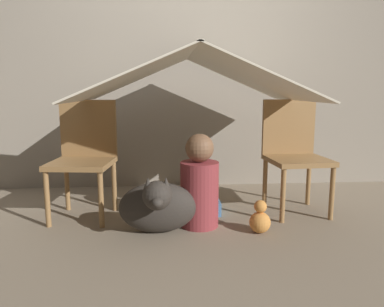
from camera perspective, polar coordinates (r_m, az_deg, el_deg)
name	(u,v)px	position (r m, az deg, el deg)	size (l,w,h in m)	color
ground_plane	(195,227)	(2.62, 0.41, -11.13)	(8.80, 8.80, 0.00)	gray
wall_back	(185,55)	(3.62, -1.13, 14.78)	(7.00, 0.05, 2.50)	gray
chair_left	(84,153)	(2.86, -16.07, 0.02)	(0.47, 0.47, 0.86)	olive
chair_right	(294,151)	(2.97, 15.28, 0.40)	(0.46, 0.46, 0.86)	olive
sheet_canopy	(192,76)	(2.69, 0.00, 11.78)	(1.60, 1.24, 0.35)	silver
person_front	(199,186)	(2.56, 1.15, -4.92)	(0.26, 0.26, 0.64)	maroon
dog	(158,206)	(2.45, -5.23, -7.93)	(0.51, 0.43, 0.42)	#332D28
floor_cushion	(190,204)	(2.94, -0.37, -7.71)	(0.45, 0.36, 0.10)	#4C7FB2
plush_toy	(260,220)	(2.53, 10.32, -9.88)	(0.14, 0.14, 0.22)	#D88C3F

